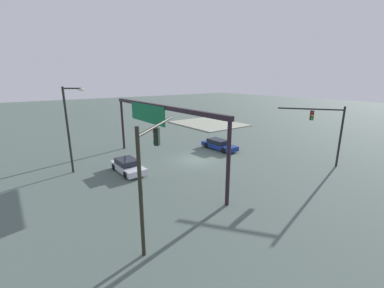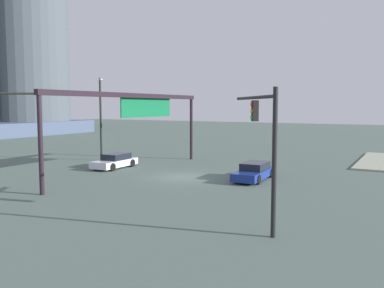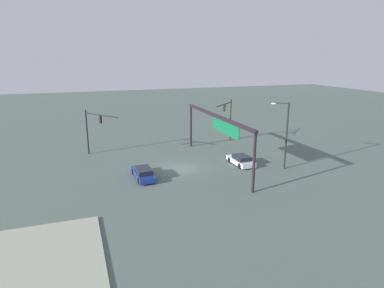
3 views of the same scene
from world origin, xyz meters
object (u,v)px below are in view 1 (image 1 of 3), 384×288
at_px(streetlamp_curved_arm, 70,125).
at_px(sedan_car_waiting_far, 128,166).
at_px(traffic_signal_near_corner, 149,163).
at_px(sedan_car_approaching, 219,145).
at_px(traffic_signal_opposite_side, 326,125).

height_order(streetlamp_curved_arm, sedan_car_waiting_far, streetlamp_curved_arm).
relative_size(traffic_signal_near_corner, sedan_car_approaching, 1.33).
relative_size(traffic_signal_near_corner, sedan_car_waiting_far, 1.50).
bearing_deg(traffic_signal_opposite_side, traffic_signal_near_corner, 55.09).
bearing_deg(traffic_signal_near_corner, sedan_car_waiting_far, 31.26).
bearing_deg(sedan_car_approaching, traffic_signal_near_corner, -55.77).
xyz_separation_m(sedan_car_approaching, sedan_car_waiting_far, (-0.61, 12.09, -0.00)).
height_order(traffic_signal_near_corner, streetlamp_curved_arm, streetlamp_curved_arm).
bearing_deg(traffic_signal_near_corner, streetlamp_curved_arm, 51.55).
bearing_deg(traffic_signal_opposite_side, streetlamp_curved_arm, 21.46).
relative_size(traffic_signal_opposite_side, sedan_car_approaching, 1.22).
xyz_separation_m(traffic_signal_near_corner, traffic_signal_opposite_side, (0.54, -19.40, -0.26)).
distance_m(traffic_signal_near_corner, sedan_car_waiting_far, 11.50).
height_order(traffic_signal_opposite_side, sedan_car_waiting_far, traffic_signal_opposite_side).
distance_m(traffic_signal_opposite_side, sedan_car_waiting_far, 19.41).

